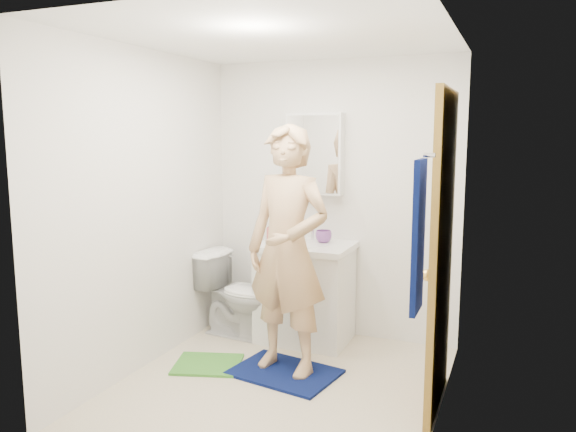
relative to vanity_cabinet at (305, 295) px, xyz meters
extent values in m
cube|color=beige|center=(0.15, -0.91, -0.41)|extent=(2.20, 2.40, 0.02)
cube|color=white|center=(0.15, -0.91, 2.01)|extent=(2.20, 2.40, 0.02)
cube|color=silver|center=(0.15, 0.30, 0.80)|extent=(2.20, 0.02, 2.40)
cube|color=silver|center=(0.15, -2.12, 0.80)|extent=(2.20, 0.02, 2.40)
cube|color=silver|center=(-0.96, -0.91, 0.80)|extent=(0.02, 2.40, 2.40)
cube|color=silver|center=(1.26, -0.91, 0.80)|extent=(0.02, 2.40, 2.40)
cube|color=white|center=(0.00, 0.00, 0.00)|extent=(0.75, 0.55, 0.80)
cube|color=white|center=(0.00, 0.00, 0.43)|extent=(0.79, 0.59, 0.05)
cylinder|color=white|center=(0.00, 0.00, 0.44)|extent=(0.40, 0.40, 0.03)
cylinder|color=silver|center=(0.00, 0.18, 0.51)|extent=(0.03, 0.03, 0.12)
cube|color=white|center=(0.00, 0.22, 1.20)|extent=(0.50, 0.12, 0.70)
cube|color=white|center=(0.00, 0.16, 1.20)|extent=(0.46, 0.01, 0.66)
cube|color=#A3792C|center=(1.22, -0.76, 0.62)|extent=(0.05, 0.80, 2.05)
sphere|color=gold|center=(1.18, -1.08, 0.55)|extent=(0.07, 0.07, 0.07)
cube|color=#08134C|center=(1.18, -1.48, 0.85)|extent=(0.03, 0.24, 0.80)
cylinder|color=silver|center=(1.22, -1.48, 1.27)|extent=(0.06, 0.02, 0.02)
imported|color=white|center=(-0.57, -0.11, -0.03)|extent=(0.77, 0.49, 0.74)
cube|color=#08134C|center=(0.11, -0.71, -0.39)|extent=(0.83, 0.66, 0.02)
cube|color=#439030|center=(-0.50, -0.80, -0.39)|extent=(0.60, 0.55, 0.02)
imported|color=#AD5151|center=(-0.27, -0.06, 0.55)|extent=(0.11, 0.11, 0.20)
imported|color=#7D4598|center=(0.13, 0.09, 0.50)|extent=(0.15, 0.15, 0.11)
imported|color=tan|center=(0.11, -0.67, 0.53)|extent=(0.73, 0.55, 1.82)
camera|label=1|loc=(1.64, -4.37, 1.38)|focal=35.00mm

